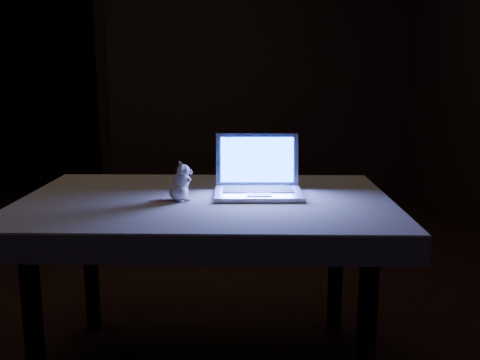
{
  "coord_description": "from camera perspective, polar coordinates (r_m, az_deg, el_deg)",
  "views": [
    {
      "loc": [
        0.01,
        -2.47,
        1.12
      ],
      "look_at": [
        0.24,
        -0.6,
        0.75
      ],
      "focal_mm": 40.0,
      "sensor_mm": 36.0,
      "label": 1
    }
  ],
  "objects": [
    {
      "name": "floor",
      "position": [
        2.71,
        -6.91,
        -13.25
      ],
      "size": [
        5.0,
        5.0,
        0.0
      ],
      "primitive_type": "plane",
      "color": "black",
      "rests_on": "ground"
    },
    {
      "name": "plush_mouse",
      "position": [
        1.9,
        -6.59,
        -0.18
      ],
      "size": [
        0.12,
        0.12,
        0.14
      ],
      "primitive_type": null,
      "rotation": [
        0.0,
        0.0,
        -0.19
      ],
      "color": "white",
      "rests_on": "tablecloth"
    },
    {
      "name": "laptop",
      "position": [
        1.96,
        1.98,
        1.43
      ],
      "size": [
        0.35,
        0.32,
        0.22
      ],
      "primitive_type": null,
      "rotation": [
        0.0,
        0.0,
        -0.12
      ],
      "color": "silver",
      "rests_on": "tablecloth"
    },
    {
      "name": "back_wall",
      "position": [
        4.97,
        -7.45,
        13.29
      ],
      "size": [
        4.5,
        0.04,
        2.6
      ],
      "primitive_type": "cube",
      "color": "black",
      "rests_on": "ground"
    },
    {
      "name": "doorway",
      "position": [
        5.09,
        -20.06,
        10.01
      ],
      "size": [
        1.06,
        0.36,
        2.13
      ],
      "primitive_type": null,
      "color": "black",
      "rests_on": "back_wall"
    },
    {
      "name": "table",
      "position": [
        2.06,
        -3.56,
        -11.21
      ],
      "size": [
        1.35,
        0.98,
        0.67
      ],
      "primitive_type": null,
      "rotation": [
        0.0,
        0.0,
        -0.14
      ],
      "color": "black",
      "rests_on": "floor"
    },
    {
      "name": "tablecloth",
      "position": [
        1.98,
        -5.65,
        -3.13
      ],
      "size": [
        1.54,
        1.24,
        0.09
      ],
      "primitive_type": null,
      "rotation": [
        0.0,
        0.0,
        -0.28
      ],
      "color": "#B8AB97",
      "rests_on": "table"
    }
  ]
}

